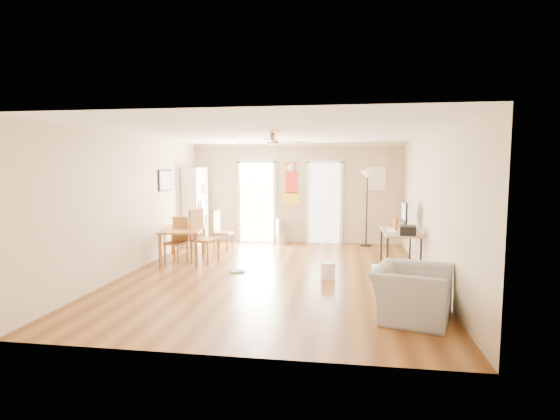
% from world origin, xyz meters
% --- Properties ---
extents(floor, '(7.00, 7.00, 0.00)m').
position_xyz_m(floor, '(0.00, 0.00, 0.00)').
color(floor, brown).
rests_on(floor, ground).
extents(ceiling, '(5.50, 7.00, 0.00)m').
position_xyz_m(ceiling, '(0.00, 0.00, 2.60)').
color(ceiling, silver).
rests_on(ceiling, floor).
extents(wall_back, '(5.50, 0.04, 2.60)m').
position_xyz_m(wall_back, '(0.00, 3.50, 1.30)').
color(wall_back, beige).
rests_on(wall_back, floor).
extents(wall_front, '(5.50, 0.04, 2.60)m').
position_xyz_m(wall_front, '(0.00, -3.50, 1.30)').
color(wall_front, beige).
rests_on(wall_front, floor).
extents(wall_left, '(0.04, 7.00, 2.60)m').
position_xyz_m(wall_left, '(-2.75, 0.00, 1.30)').
color(wall_left, beige).
rests_on(wall_left, floor).
extents(wall_right, '(0.04, 7.00, 2.60)m').
position_xyz_m(wall_right, '(2.75, 0.00, 1.30)').
color(wall_right, beige).
rests_on(wall_right, floor).
extents(crown_molding, '(5.50, 7.00, 0.08)m').
position_xyz_m(crown_molding, '(0.00, 0.00, 2.56)').
color(crown_molding, white).
rests_on(crown_molding, wall_back).
extents(kitchen_doorway, '(0.90, 0.10, 2.10)m').
position_xyz_m(kitchen_doorway, '(-1.05, 3.48, 1.05)').
color(kitchen_doorway, white).
rests_on(kitchen_doorway, wall_back).
extents(bathroom_doorway, '(0.80, 0.10, 2.10)m').
position_xyz_m(bathroom_doorway, '(0.75, 3.48, 1.05)').
color(bathroom_doorway, white).
rests_on(bathroom_doorway, wall_back).
extents(wall_decal, '(0.46, 0.03, 1.10)m').
position_xyz_m(wall_decal, '(-0.13, 3.48, 1.55)').
color(wall_decal, red).
rests_on(wall_decal, wall_back).
extents(ac_grille, '(0.50, 0.04, 0.60)m').
position_xyz_m(ac_grille, '(2.05, 3.47, 1.70)').
color(ac_grille, white).
rests_on(ac_grille, wall_back).
extents(framed_poster, '(0.04, 0.66, 0.48)m').
position_xyz_m(framed_poster, '(-2.73, 1.40, 1.70)').
color(framed_poster, black).
rests_on(framed_poster, wall_left).
extents(ceiling_fan, '(1.24, 1.24, 0.20)m').
position_xyz_m(ceiling_fan, '(0.00, -0.30, 2.43)').
color(ceiling_fan, '#593819').
rests_on(ceiling_fan, ceiling).
extents(bookshelf, '(0.49, 0.93, 1.98)m').
position_xyz_m(bookshelf, '(-2.53, 2.80, 0.99)').
color(bookshelf, white).
rests_on(bookshelf, floor).
extents(dining_table, '(1.09, 1.53, 0.70)m').
position_xyz_m(dining_table, '(-2.15, 0.95, 0.35)').
color(dining_table, '#AD6D37').
rests_on(dining_table, floor).
extents(dining_chair_right_a, '(0.43, 0.43, 0.95)m').
position_xyz_m(dining_chair_right_a, '(-1.60, 2.10, 0.47)').
color(dining_chair_right_a, '#AD6C38').
rests_on(dining_chair_right_a, floor).
extents(dining_chair_right_b, '(0.57, 0.57, 1.11)m').
position_xyz_m(dining_chair_right_b, '(-1.60, 0.73, 0.55)').
color(dining_chair_right_b, olive).
rests_on(dining_chair_right_b, floor).
extents(dining_chair_near, '(0.47, 0.47, 0.93)m').
position_xyz_m(dining_chair_near, '(-2.22, 0.69, 0.47)').
color(dining_chair_near, olive).
rests_on(dining_chair_near, floor).
extents(trash_can, '(0.38, 0.38, 0.65)m').
position_xyz_m(trash_can, '(-0.32, 3.20, 0.32)').
color(trash_can, silver).
rests_on(trash_can, floor).
extents(torchiere_lamp, '(0.44, 0.44, 1.90)m').
position_xyz_m(torchiere_lamp, '(1.83, 3.20, 0.95)').
color(torchiere_lamp, black).
rests_on(torchiere_lamp, floor).
extents(computer_desk, '(0.68, 1.36, 0.73)m').
position_xyz_m(computer_desk, '(2.36, 0.93, 0.36)').
color(computer_desk, tan).
rests_on(computer_desk, floor).
extents(imac, '(0.27, 0.60, 0.57)m').
position_xyz_m(imac, '(2.47, 1.16, 1.01)').
color(imac, black).
rests_on(imac, computer_desk).
extents(keyboard, '(0.14, 0.42, 0.02)m').
position_xyz_m(keyboard, '(2.20, 0.93, 0.73)').
color(keyboard, white).
rests_on(keyboard, computer_desk).
extents(printer, '(0.34, 0.38, 0.17)m').
position_xyz_m(printer, '(2.45, 0.49, 0.81)').
color(printer, black).
rests_on(printer, computer_desk).
extents(orange_bottle, '(0.09, 0.09, 0.25)m').
position_xyz_m(orange_bottle, '(2.30, 1.13, 0.85)').
color(orange_bottle, orange).
rests_on(orange_bottle, computer_desk).
extents(wastebasket_a, '(0.30, 0.30, 0.30)m').
position_xyz_m(wastebasket_a, '(0.98, -0.18, 0.15)').
color(wastebasket_a, silver).
rests_on(wastebasket_a, floor).
extents(wastebasket_b, '(0.33, 0.33, 0.34)m').
position_xyz_m(wastebasket_b, '(1.87, -0.45, 0.17)').
color(wastebasket_b, white).
rests_on(wastebasket_b, floor).
extents(floor_cloth, '(0.31, 0.29, 0.04)m').
position_xyz_m(floor_cloth, '(-0.74, 0.06, 0.02)').
color(floor_cloth, '#9D9E98').
rests_on(floor_cloth, floor).
extents(armchair, '(1.20, 1.29, 0.69)m').
position_xyz_m(armchair, '(2.15, -2.04, 0.34)').
color(armchair, gray).
rests_on(armchair, floor).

